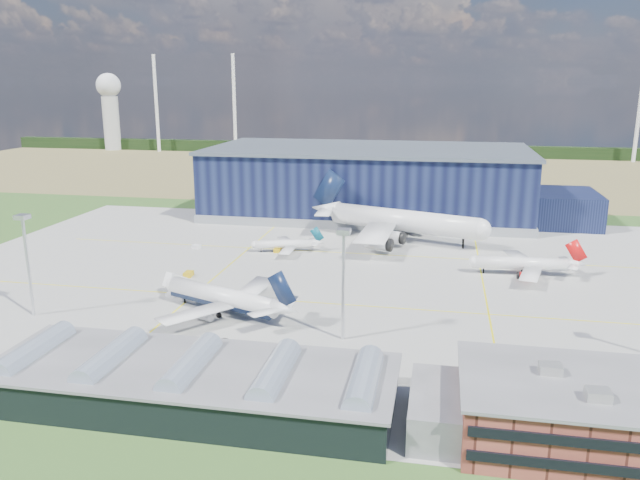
{
  "coord_description": "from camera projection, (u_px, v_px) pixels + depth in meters",
  "views": [
    {
      "loc": [
        28.05,
        -146.16,
        50.71
      ],
      "look_at": [
        -2.71,
        10.87,
        9.97
      ],
      "focal_mm": 35.0,
      "sensor_mm": 36.0,
      "label": 1
    }
  ],
  "objects": [
    {
      "name": "gse_van_a",
      "position": [
        191.0,
        297.0,
        147.82
      ],
      "size": [
        5.44,
        4.11,
        2.17
      ],
      "primitive_type": "cube",
      "rotation": [
        0.0,
        0.0,
        1.13
      ],
      "color": "white",
      "rests_on": "ground"
    },
    {
      "name": "hangar",
      "position": [
        375.0,
        185.0,
        243.51
      ],
      "size": [
        145.0,
        62.0,
        26.1
      ],
      "color": "black",
      "rests_on": "ground"
    },
    {
      "name": "car_a",
      "position": [
        301.0,
        374.0,
        109.92
      ],
      "size": [
        4.11,
        2.52,
        1.31
      ],
      "primitive_type": "imported",
      "rotation": [
        0.0,
        0.0,
        1.84
      ],
      "color": "#99999E",
      "rests_on": "ground"
    },
    {
      "name": "gse_cart_a",
      "position": [
        382.0,
        241.0,
        201.93
      ],
      "size": [
        2.46,
        3.46,
        1.42
      ],
      "primitive_type": "cube",
      "rotation": [
        0.0,
        0.0,
        0.08
      ],
      "color": "white",
      "rests_on": "ground"
    },
    {
      "name": "glass_concourse",
      "position": [
        212.0,
        384.0,
        99.97
      ],
      "size": [
        78.0,
        23.0,
        8.6
      ],
      "color": "black",
      "rests_on": "ground"
    },
    {
      "name": "airliner_red",
      "position": [
        522.0,
        257.0,
        167.02
      ],
      "size": [
        32.77,
        32.12,
        10.19
      ],
      "primitive_type": null,
      "rotation": [
        0.0,
        0.0,
        3.19
      ],
      "color": "white",
      "rests_on": "ground"
    },
    {
      "name": "light_mast_center",
      "position": [
        343.0,
        266.0,
        122.53
      ],
      "size": [
        2.6,
        2.6,
        23.0
      ],
      "color": "silver",
      "rests_on": "ground"
    },
    {
      "name": "gse_tug_a",
      "position": [
        189.0,
        274.0,
        166.79
      ],
      "size": [
        2.14,
        3.36,
        1.37
      ],
      "primitive_type": "cube",
      "rotation": [
        0.0,
        0.0,
        0.04
      ],
      "color": "gold",
      "rests_on": "ground"
    },
    {
      "name": "gse_tug_b",
      "position": [
        316.0,
        357.0,
        116.58
      ],
      "size": [
        3.38,
        3.39,
        1.25
      ],
      "primitive_type": "cube",
      "rotation": [
        0.0,
        0.0,
        -0.78
      ],
      "color": "gold",
      "rests_on": "ground"
    },
    {
      "name": "ops_building",
      "position": [
        623.0,
        416.0,
        88.24
      ],
      "size": [
        46.0,
        23.0,
        10.9
      ],
      "color": "brown",
      "rests_on": "ground"
    },
    {
      "name": "farmland",
      "position": [
        393.0,
        171.0,
        365.96
      ],
      "size": [
        600.0,
        220.0,
        0.01
      ],
      "primitive_type": "cube",
      "color": "#91814E",
      "rests_on": "ground"
    },
    {
      "name": "airliner_navy",
      "position": [
        222.0,
        287.0,
        139.08
      ],
      "size": [
        49.05,
        48.59,
        12.38
      ],
      "primitive_type": null,
      "rotation": [
        0.0,
        0.0,
        2.76
      ],
      "color": "white",
      "rests_on": "ground"
    },
    {
      "name": "light_mast_west",
      "position": [
        26.0,
        249.0,
        135.57
      ],
      "size": [
        2.6,
        2.6,
        23.0
      ],
      "color": "silver",
      "rests_on": "ground"
    },
    {
      "name": "airstair",
      "position": [
        175.0,
        286.0,
        153.62
      ],
      "size": [
        4.18,
        6.02,
        3.57
      ],
      "primitive_type": "cube",
      "rotation": [
        0.0,
        0.0,
        -0.39
      ],
      "color": "white",
      "rests_on": "ground"
    },
    {
      "name": "horizon_dressing",
      "position": [
        145.0,
        104.0,
        463.9
      ],
      "size": [
        440.2,
        18.0,
        70.0
      ],
      "color": "white",
      "rests_on": "ground"
    },
    {
      "name": "treeline",
      "position": [
        402.0,
        150.0,
        441.05
      ],
      "size": [
        600.0,
        8.0,
        8.0
      ],
      "primitive_type": "cube",
      "color": "black",
      "rests_on": "ground"
    },
    {
      "name": "car_b",
      "position": [
        225.0,
        342.0,
        123.46
      ],
      "size": [
        3.98,
        2.26,
        1.24
      ],
      "primitive_type": "imported",
      "rotation": [
        0.0,
        0.0,
        1.84
      ],
      "color": "#99999E",
      "rests_on": "ground"
    },
    {
      "name": "airliner_widebody",
      "position": [
        404.0,
        210.0,
        202.01
      ],
      "size": [
        81.34,
        80.49,
        20.93
      ],
      "primitive_type": null,
      "rotation": [
        0.0,
        0.0,
        -0.34
      ],
      "color": "white",
      "rests_on": "ground"
    },
    {
      "name": "apron",
      "position": [
        329.0,
        277.0,
        166.24
      ],
      "size": [
        220.0,
        160.0,
        0.08
      ],
      "color": "#9B9B96",
      "rests_on": "ground"
    },
    {
      "name": "gse_cart_b",
      "position": [
        196.0,
        247.0,
        194.94
      ],
      "size": [
        3.25,
        2.79,
        1.19
      ],
      "primitive_type": "cube",
      "rotation": [
        0.0,
        0.0,
        1.15
      ],
      "color": "white",
      "rests_on": "ground"
    },
    {
      "name": "airliner_regional",
      "position": [
        284.0,
        240.0,
        190.45
      ],
      "size": [
        28.25,
        27.91,
        7.48
      ],
      "primitive_type": null,
      "rotation": [
        0.0,
        0.0,
        3.42
      ],
      "color": "white",
      "rests_on": "ground"
    },
    {
      "name": "ground",
      "position": [
        322.0,
        289.0,
        156.73
      ],
      "size": [
        600.0,
        600.0,
        0.0
      ],
      "primitive_type": "plane",
      "color": "#2E5620",
      "rests_on": "ground"
    },
    {
      "name": "gse_tug_c",
      "position": [
        278.0,
        250.0,
        190.77
      ],
      "size": [
        1.97,
        3.08,
        1.33
      ],
      "primitive_type": "cube",
      "rotation": [
        0.0,
        0.0,
        -0.03
      ],
      "color": "gold",
      "rests_on": "ground"
    }
  ]
}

